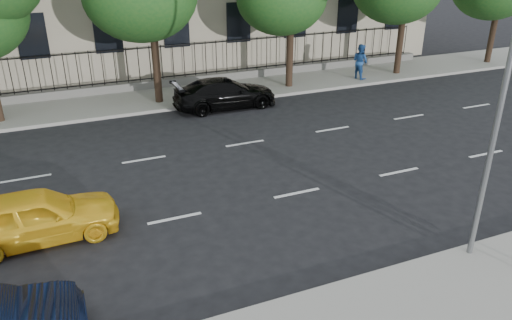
% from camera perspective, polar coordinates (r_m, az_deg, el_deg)
% --- Properties ---
extents(ground, '(120.00, 120.00, 0.00)m').
position_cam_1_polar(ground, '(14.21, 9.31, -8.17)').
color(ground, black).
rests_on(ground, ground).
extents(far_sidewalk, '(60.00, 4.00, 0.15)m').
position_cam_1_polar(far_sidewalk, '(26.01, -7.04, 7.53)').
color(far_sidewalk, gray).
rests_on(far_sidewalk, ground).
extents(lane_markings, '(49.60, 4.62, 0.01)m').
position_cam_1_polar(lane_markings, '(17.87, 1.39, -0.63)').
color(lane_markings, silver).
rests_on(lane_markings, ground).
extents(iron_fence, '(30.00, 0.50, 2.20)m').
position_cam_1_polar(iron_fence, '(27.43, -8.12, 9.61)').
color(iron_fence, slate).
rests_on(iron_fence, far_sidewalk).
extents(street_light, '(0.25, 3.32, 8.05)m').
position_cam_1_polar(street_light, '(12.56, 25.29, 10.96)').
color(street_light, slate).
rests_on(street_light, near_sidewalk).
extents(yellow_taxi, '(4.31, 1.81, 1.45)m').
position_cam_1_polar(yellow_taxi, '(14.59, -23.86, -5.90)').
color(yellow_taxi, yellow).
rests_on(yellow_taxi, ground).
extents(black_sedan, '(4.90, 2.03, 1.42)m').
position_cam_1_polar(black_sedan, '(23.76, -3.56, 7.63)').
color(black_sedan, black).
rests_on(black_sedan, ground).
extents(pedestrian_far, '(0.92, 1.07, 1.92)m').
position_cam_1_polar(pedestrian_far, '(28.73, 11.83, 10.97)').
color(pedestrian_far, '#204A8B').
rests_on(pedestrian_far, far_sidewalk).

